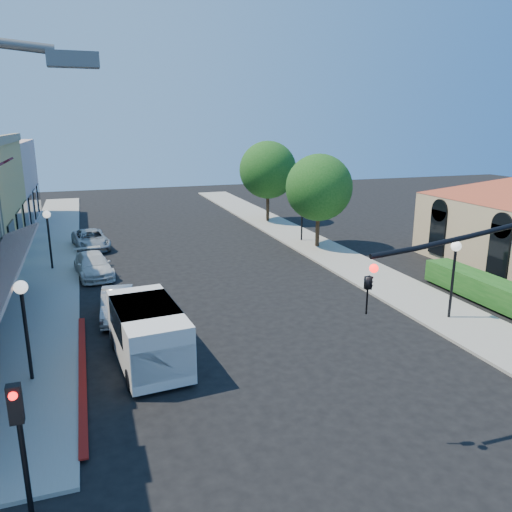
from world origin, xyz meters
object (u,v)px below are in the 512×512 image
object	(u,v)px
street_tree_a	(319,188)
secondary_signal	(19,428)
lamppost_left_near	(23,305)
lamppost_right_near	(455,260)
parked_car_b	(118,304)
white_van	(148,332)
street_tree_b	(268,170)
lamppost_left_far	(48,225)
parked_car_a	(132,311)
lamppost_right_far	(302,205)
parked_car_d	(91,239)
parked_car_c	(93,265)

from	to	relation	value
street_tree_a	secondary_signal	bearing A→B (deg)	-129.21
lamppost_left_near	secondary_signal	bearing A→B (deg)	-85.66
lamppost_right_near	parked_car_b	bearing A→B (deg)	160.13
secondary_signal	white_van	bearing A→B (deg)	62.80
street_tree_a	lamppost_right_near	world-z (taller)	street_tree_a
street_tree_b	lamppost_left_far	world-z (taller)	street_tree_b
white_van	parked_car_a	distance (m)	4.01
parked_car_b	lamppost_left_far	bearing A→B (deg)	114.58
lamppost_right_far	parked_car_d	size ratio (longest dim) A/B	0.77
lamppost_right_far	parked_car_a	size ratio (longest dim) A/B	1.03
white_van	parked_car_c	distance (m)	12.07
parked_car_b	parked_car_d	bearing A→B (deg)	98.79
secondary_signal	parked_car_b	distance (m)	12.01
street_tree_a	lamppost_left_far	distance (m)	17.36
parked_car_a	parked_car_d	bearing A→B (deg)	102.94
lamppost_right_far	secondary_signal	bearing A→B (deg)	-126.14
parked_car_b	parked_car_a	bearing A→B (deg)	-56.48
secondary_signal	lamppost_left_far	bearing A→B (deg)	91.39
white_van	parked_car_a	size ratio (longest dim) A/B	1.44
white_van	parked_car_c	world-z (taller)	white_van
secondary_signal	lamppost_right_near	size ratio (longest dim) A/B	0.93
secondary_signal	parked_car_c	size ratio (longest dim) A/B	0.75
lamppost_right_near	parked_car_b	world-z (taller)	lamppost_right_near
secondary_signal	parked_car_d	size ratio (longest dim) A/B	0.71
street_tree_a	secondary_signal	distance (m)	26.64
street_tree_b	lamppost_left_near	size ratio (longest dim) A/B	1.97
lamppost_left_near	lamppost_left_far	bearing A→B (deg)	90.00
white_van	street_tree_a	bearing A→B (deg)	46.18
lamppost_left_near	lamppost_left_far	distance (m)	14.00
lamppost_left_far	parked_car_b	xyz separation A→B (m)	(3.16, -9.00, -2.10)
street_tree_a	white_van	world-z (taller)	street_tree_a
secondary_signal	white_van	size ratio (longest dim) A/B	0.66
street_tree_b	secondary_signal	size ratio (longest dim) A/B	2.11
lamppost_left_far	white_van	distance (m)	14.56
parked_car_c	parked_car_d	xyz separation A→B (m)	(0.00, 6.80, 0.01)
lamppost_left_near	parked_car_a	size ratio (longest dim) A/B	1.03
street_tree_a	street_tree_b	distance (m)	10.01
lamppost_left_far	lamppost_right_far	bearing A→B (deg)	6.71
street_tree_b	parked_car_b	xyz separation A→B (m)	(-14.14, -19.00, -3.91)
secondary_signal	lamppost_left_near	size ratio (longest dim) A/B	0.93
lamppost_left_near	lamppost_right_near	world-z (taller)	same
lamppost_right_near	lamppost_left_far	bearing A→B (deg)	140.53
parked_car_a	street_tree_a	bearing A→B (deg)	43.87
parked_car_b	parked_car_c	xyz separation A→B (m)	(-0.86, 7.00, 0.00)
lamppost_right_near	lamppost_left_near	bearing A→B (deg)	180.00
lamppost_right_near	parked_car_a	world-z (taller)	lamppost_right_near
parked_car_d	street_tree_a	bearing A→B (deg)	-25.03
parked_car_b	lamppost_left_near	bearing A→B (deg)	-117.08
parked_car_b	lamppost_right_far	bearing A→B (deg)	43.70
lamppost_left_far	parked_car_b	distance (m)	9.77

